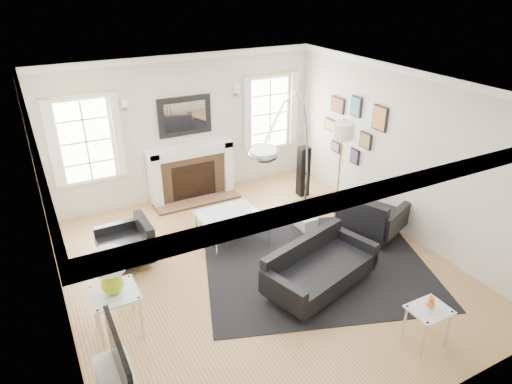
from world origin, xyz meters
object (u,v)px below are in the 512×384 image
sofa (318,268)px  coffee_table (231,218)px  fireplace (192,172)px  armchair_left (128,245)px  armchair_right (370,218)px  gourd_lamp (110,270)px  arc_floor_lamp (289,173)px

sofa → coffee_table: (-0.55, 1.74, 0.11)m
fireplace → coffee_table: size_ratio=1.68×
sofa → armchair_left: 2.92m
coffee_table → armchair_right: bearing=-25.3°
fireplace → coffee_table: fireplace is taller
coffee_table → fireplace: bearing=89.9°
fireplace → armchair_right: size_ratio=1.39×
sofa → gourd_lamp: (-2.75, 0.40, 0.65)m
armchair_right → sofa: bearing=-155.6°
fireplace → armchair_right: bearing=-53.3°
sofa → arc_floor_lamp: 1.44m
armchair_left → arc_floor_lamp: bearing=-24.6°
armchair_right → gourd_lamp: size_ratio=2.09×
coffee_table → gourd_lamp: gourd_lamp is taller
arc_floor_lamp → sofa: bearing=-89.0°
fireplace → coffee_table: 1.86m
sofa → armchair_right: 1.75m
fireplace → gourd_lamp: (-2.20, -3.19, 0.41)m
fireplace → arc_floor_lamp: (0.54, -2.75, 0.94)m
sofa → coffee_table: size_ratio=1.87×
coffee_table → arc_floor_lamp: (0.54, -0.90, 1.07)m
coffee_table → arc_floor_lamp: arc_floor_lamp is taller
armchair_right → coffee_table: bearing=154.7°
sofa → armchair_right: armchair_right is taller
armchair_left → gourd_lamp: size_ratio=1.48×
arc_floor_lamp → armchair_left: bearing=155.4°
fireplace → armchair_left: (-1.70, -1.72, -0.22)m
fireplace → arc_floor_lamp: bearing=-79.0°
coffee_table → gourd_lamp: bearing=-148.7°
gourd_lamp → arc_floor_lamp: 2.82m
armchair_right → gourd_lamp: bearing=-175.8°
armchair_left → gourd_lamp: bearing=-108.8°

